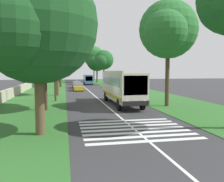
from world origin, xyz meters
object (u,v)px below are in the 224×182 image
object	(u,v)px
roadside_tree_right_1	(166,31)
roadside_tree_right_2	(93,57)
roadside_tree_left_0	(34,26)
pedestrian	(145,94)
roadside_tree_left_3	(58,58)
roadside_tree_right_4	(103,60)
roadside_tree_left_4	(42,42)
roadside_tree_left_1	(55,49)
trailing_car_1	(77,85)
roadside_tree_right_0	(96,61)
utility_pole	(55,66)
coach_bus	(121,85)
trailing_minibus_0	(88,79)
roadside_tree_left_2	(59,55)
trailing_car_0	(78,87)

from	to	relation	value
roadside_tree_right_1	roadside_tree_right_2	distance (m)	61.94
roadside_tree_left_0	pedestrian	distance (m)	18.56
roadside_tree_left_3	roadside_tree_right_4	distance (m)	16.74
roadside_tree_right_1	roadside_tree_left_4	bearing A→B (deg)	91.42
roadside_tree_left_4	roadside_tree_left_1	bearing A→B (deg)	-3.01
trailing_car_1	roadside_tree_right_0	xyz separation A→B (m)	(21.83, -7.18, 6.03)
roadside_tree_right_4	utility_pole	distance (m)	35.34
coach_bus	trailing_minibus_0	distance (m)	38.19
roadside_tree_left_1	roadside_tree_left_0	bearing A→B (deg)	179.15
trailing_car_1	pedestrian	distance (m)	25.05
roadside_tree_right_2	roadside_tree_right_0	bearing A→B (deg)	177.93
trailing_car_1	roadside_tree_right_1	size ratio (longest dim) A/B	0.39
roadside_tree_left_2	roadside_tree_right_2	world-z (taller)	roadside_tree_right_2
coach_bus	roadside_tree_right_2	distance (m)	60.15
roadside_tree_left_2	roadside_tree_right_4	xyz separation A→B (m)	(7.46, -11.23, -0.90)
roadside_tree_left_0	roadside_tree_right_0	bearing A→B (deg)	-10.75
roadside_tree_right_4	roadside_tree_left_0	bearing A→B (deg)	166.55
trailing_car_1	trailing_minibus_0	distance (m)	12.46
coach_bus	roadside_tree_left_1	distance (m)	14.10
trailing_minibus_0	roadside_tree_right_4	bearing A→B (deg)	-98.85
trailing_car_0	utility_pole	xyz separation A→B (m)	(-15.16, 3.63, 3.65)
trailing_minibus_0	roadside_tree_left_2	bearing A→B (deg)	138.33
roadside_tree_left_4	utility_pole	world-z (taller)	roadside_tree_left_4
trailing_car_1	roadside_tree_left_0	bearing A→B (deg)	173.75
roadside_tree_left_4	roadside_tree_right_4	xyz separation A→B (m)	(40.11, -12.11, -0.01)
trailing_car_0	pedestrian	world-z (taller)	pedestrian
trailing_car_1	roadside_tree_right_0	bearing A→B (deg)	-18.20
roadside_tree_left_2	utility_pole	bearing A→B (deg)	179.96
trailing_minibus_0	roadside_tree_right_2	distance (m)	22.94
trailing_minibus_0	roadside_tree_left_3	world-z (taller)	roadside_tree_left_3
pedestrian	utility_pole	bearing A→B (deg)	80.17
roadside_tree_right_1	utility_pole	distance (m)	13.57
roadside_tree_right_1	pedestrian	xyz separation A→B (m)	(4.51, 0.71, -6.86)
roadside_tree_left_3	roadside_tree_left_4	distance (m)	51.76
trailing_minibus_0	roadside_tree_left_4	distance (m)	41.82
trailing_car_1	trailing_minibus_0	size ratio (longest dim) A/B	0.72
roadside_tree_right_0	roadside_tree_right_1	distance (m)	50.37
roadside_tree_right_4	pedestrian	size ratio (longest dim) A/B	5.38
pedestrian	roadside_tree_left_2	bearing A→B (deg)	21.10
roadside_tree_left_1	roadside_tree_right_1	size ratio (longest dim) A/B	0.85
roadside_tree_right_1	roadside_tree_left_1	bearing A→B (deg)	41.30
roadside_tree_left_1	roadside_tree_left_2	size ratio (longest dim) A/B	0.95
roadside_tree_right_0	pedestrian	size ratio (longest dim) A/B	5.97
roadside_tree_left_0	roadside_tree_left_2	distance (m)	41.62
roadside_tree_right_0	roadside_tree_right_4	world-z (taller)	roadside_tree_right_0
coach_bus	roadside_tree_left_1	size ratio (longest dim) A/B	1.20
trailing_car_0	roadside_tree_right_1	bearing A→B (deg)	-159.99
roadside_tree_left_0	roadside_tree_left_3	bearing A→B (deg)	0.24
trailing_car_1	roadside_tree_right_0	distance (m)	23.75
roadside_tree_left_1	roadside_tree_right_4	bearing A→B (deg)	-23.22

